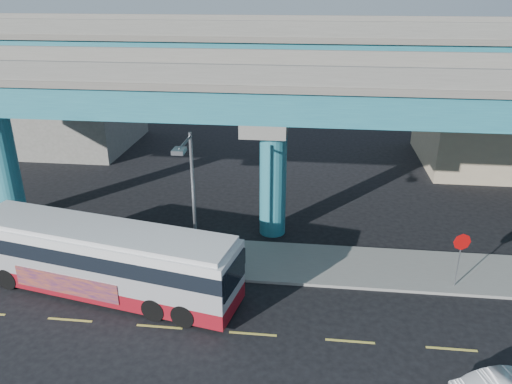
# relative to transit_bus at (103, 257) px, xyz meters

# --- Properties ---
(ground) EXTENTS (120.00, 120.00, 0.00)m
(ground) POSITION_rel_transit_bus_xyz_m (7.26, -2.02, -1.83)
(ground) COLOR black
(ground) RESTS_ON ground
(sidewalk) EXTENTS (70.00, 4.00, 0.15)m
(sidewalk) POSITION_rel_transit_bus_xyz_m (7.26, 3.48, -1.76)
(sidewalk) COLOR gray
(sidewalk) RESTS_ON ground
(lane_markings) EXTENTS (58.00, 0.12, 0.01)m
(lane_markings) POSITION_rel_transit_bus_xyz_m (7.26, -2.32, -1.83)
(lane_markings) COLOR #D8C64C
(lane_markings) RESTS_ON ground
(viaduct) EXTENTS (52.00, 12.40, 11.70)m
(viaduct) POSITION_rel_transit_bus_xyz_m (7.26, 7.09, 7.31)
(viaduct) COLOR #20657A
(viaduct) RESTS_ON ground
(building_concrete) EXTENTS (12.00, 10.00, 9.00)m
(building_concrete) POSITION_rel_transit_bus_xyz_m (-12.74, 21.98, 2.67)
(building_concrete) COLOR gray
(building_concrete) RESTS_ON ground
(transit_bus) EXTENTS (13.31, 5.33, 3.35)m
(transit_bus) POSITION_rel_transit_bus_xyz_m (0.00, 0.00, 0.00)
(transit_bus) COLOR maroon
(transit_bus) RESTS_ON ground
(street_lamp) EXTENTS (0.50, 2.38, 7.20)m
(street_lamp) POSITION_rel_transit_bus_xyz_m (3.92, 1.44, 3.03)
(street_lamp) COLOR gray
(street_lamp) RESTS_ON sidewalk
(stop_sign) EXTENTS (0.82, 0.19, 2.78)m
(stop_sign) POSITION_rel_transit_bus_xyz_m (16.41, 2.16, 0.34)
(stop_sign) COLOR gray
(stop_sign) RESTS_ON sidewalk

